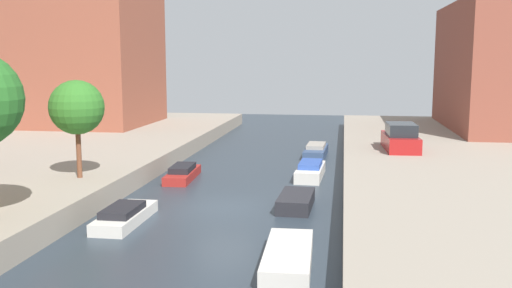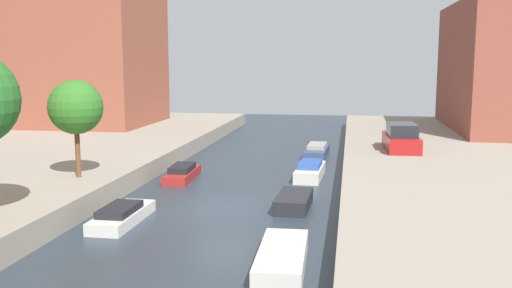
{
  "view_description": "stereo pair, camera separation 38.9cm",
  "coord_description": "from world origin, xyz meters",
  "px_view_note": "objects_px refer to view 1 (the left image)",
  "views": [
    {
      "loc": [
        4.91,
        -23.31,
        6.32
      ],
      "look_at": [
        0.03,
        8.35,
        1.55
      ],
      "focal_mm": 39.92,
      "sensor_mm": 36.0,
      "label": 1
    },
    {
      "loc": [
        5.3,
        -23.25,
        6.32
      ],
      "look_at": [
        0.03,
        8.35,
        1.55
      ],
      "focal_mm": 39.92,
      "sensor_mm": 36.0,
      "label": 2
    }
  ],
  "objects_px": {
    "moored_boat_right_5": "(316,151)",
    "moored_boat_left_3": "(183,173)",
    "parked_car": "(400,139)",
    "moored_boat_right_2": "(288,258)",
    "street_tree_2": "(77,108)",
    "moored_boat_right_4": "(310,171)",
    "moored_boat_left_2": "(125,216)",
    "moored_boat_right_3": "(296,201)"
  },
  "relations": [
    {
      "from": "moored_boat_left_3",
      "to": "moored_boat_right_2",
      "type": "height_order",
      "value": "moored_boat_left_3"
    },
    {
      "from": "moored_boat_right_4",
      "to": "street_tree_2",
      "type": "bearing_deg",
      "value": -147.61
    },
    {
      "from": "moored_boat_left_2",
      "to": "moored_boat_right_4",
      "type": "relative_size",
      "value": 0.98
    },
    {
      "from": "parked_car",
      "to": "moored_boat_left_3",
      "type": "xyz_separation_m",
      "value": [
        -11.8,
        -5.52,
        -1.36
      ]
    },
    {
      "from": "parked_car",
      "to": "moored_boat_right_5",
      "type": "relative_size",
      "value": 1.0
    },
    {
      "from": "moored_boat_right_2",
      "to": "moored_boat_right_5",
      "type": "xyz_separation_m",
      "value": [
        -0.16,
        20.65,
        0.04
      ]
    },
    {
      "from": "moored_boat_left_2",
      "to": "moored_boat_left_3",
      "type": "relative_size",
      "value": 1.0
    },
    {
      "from": "moored_boat_right_3",
      "to": "parked_car",
      "type": "bearing_deg",
      "value": 63.23
    },
    {
      "from": "parked_car",
      "to": "moored_boat_right_3",
      "type": "xyz_separation_m",
      "value": [
        -5.32,
        -10.54,
        -1.37
      ]
    },
    {
      "from": "moored_boat_right_3",
      "to": "moored_boat_right_4",
      "type": "bearing_deg",
      "value": 87.88
    },
    {
      "from": "parked_car",
      "to": "street_tree_2",
      "type": "bearing_deg",
      "value": -145.43
    },
    {
      "from": "moored_boat_left_3",
      "to": "moored_boat_right_5",
      "type": "bearing_deg",
      "value": 51.92
    },
    {
      "from": "moored_boat_right_5",
      "to": "street_tree_2",
      "type": "bearing_deg",
      "value": -126.78
    },
    {
      "from": "street_tree_2",
      "to": "parked_car",
      "type": "height_order",
      "value": "street_tree_2"
    },
    {
      "from": "moored_boat_right_2",
      "to": "moored_boat_right_3",
      "type": "xyz_separation_m",
      "value": [
        -0.35,
        7.11,
        -0.0
      ]
    },
    {
      "from": "moored_boat_left_2",
      "to": "moored_boat_right_5",
      "type": "xyz_separation_m",
      "value": [
        6.59,
        16.88,
        0.04
      ]
    },
    {
      "from": "moored_boat_left_3",
      "to": "moored_boat_right_3",
      "type": "bearing_deg",
      "value": -37.77
    },
    {
      "from": "moored_boat_right_2",
      "to": "moored_boat_right_4",
      "type": "distance_m",
      "value": 13.61
    },
    {
      "from": "moored_boat_left_3",
      "to": "moored_boat_right_5",
      "type": "xyz_separation_m",
      "value": [
        6.67,
        8.52,
        0.03
      ]
    },
    {
      "from": "street_tree_2",
      "to": "moored_boat_left_2",
      "type": "bearing_deg",
      "value": -44.61
    },
    {
      "from": "moored_boat_right_2",
      "to": "moored_boat_right_5",
      "type": "height_order",
      "value": "moored_boat_right_5"
    },
    {
      "from": "moored_boat_left_2",
      "to": "parked_car",
      "type": "bearing_deg",
      "value": 49.84
    },
    {
      "from": "moored_boat_right_2",
      "to": "moored_boat_right_5",
      "type": "bearing_deg",
      "value": 90.44
    },
    {
      "from": "parked_car",
      "to": "moored_boat_right_4",
      "type": "distance_m",
      "value": 6.62
    },
    {
      "from": "moored_boat_right_5",
      "to": "moored_boat_left_3",
      "type": "bearing_deg",
      "value": -128.08
    },
    {
      "from": "moored_boat_left_2",
      "to": "moored_boat_right_5",
      "type": "distance_m",
      "value": 18.12
    },
    {
      "from": "street_tree_2",
      "to": "moored_boat_right_4",
      "type": "bearing_deg",
      "value": 32.39
    },
    {
      "from": "moored_boat_left_2",
      "to": "moored_boat_right_5",
      "type": "height_order",
      "value": "moored_boat_right_5"
    },
    {
      "from": "moored_boat_left_2",
      "to": "moored_boat_left_3",
      "type": "height_order",
      "value": "moored_boat_left_3"
    },
    {
      "from": "parked_car",
      "to": "moored_boat_left_3",
      "type": "bearing_deg",
      "value": -154.93
    },
    {
      "from": "street_tree_2",
      "to": "moored_boat_left_2",
      "type": "xyz_separation_m",
      "value": [
        3.47,
        -3.42,
        -3.88
      ]
    },
    {
      "from": "street_tree_2",
      "to": "moored_boat_right_5",
      "type": "relative_size",
      "value": 1.0
    },
    {
      "from": "moored_boat_left_2",
      "to": "moored_boat_left_3",
      "type": "xyz_separation_m",
      "value": [
        -0.08,
        8.36,
        0.01
      ]
    },
    {
      "from": "street_tree_2",
      "to": "moored_boat_left_3",
      "type": "distance_m",
      "value": 7.13
    },
    {
      "from": "parked_car",
      "to": "moored_boat_right_3",
      "type": "height_order",
      "value": "parked_car"
    },
    {
      "from": "moored_boat_right_3",
      "to": "moored_boat_right_4",
      "type": "height_order",
      "value": "moored_boat_right_4"
    },
    {
      "from": "parked_car",
      "to": "moored_boat_right_2",
      "type": "height_order",
      "value": "parked_car"
    },
    {
      "from": "parked_car",
      "to": "moored_boat_right_2",
      "type": "bearing_deg",
      "value": -105.71
    },
    {
      "from": "moored_boat_right_2",
      "to": "moored_boat_right_3",
      "type": "bearing_deg",
      "value": 92.84
    },
    {
      "from": "parked_car",
      "to": "moored_boat_right_2",
      "type": "relative_size",
      "value": 1.06
    },
    {
      "from": "street_tree_2",
      "to": "moored_boat_left_3",
      "type": "xyz_separation_m",
      "value": [
        3.39,
        4.94,
        -3.87
      ]
    },
    {
      "from": "parked_car",
      "to": "moored_boat_left_3",
      "type": "height_order",
      "value": "parked_car"
    }
  ]
}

